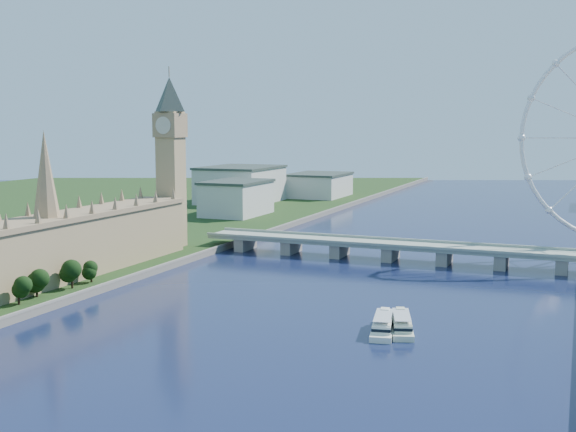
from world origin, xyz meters
The scene contains 6 objects.
parliament_range centered at (-128.00, 170.00, 18.48)m, with size 24.00×200.00×70.00m.
big_ben centered at (-128.00, 278.00, 66.57)m, with size 20.02×20.02×110.00m.
westminster_bridge centered at (0.00, 300.00, 6.63)m, with size 220.00×22.00×9.50m.
city_skyline centered at (39.22, 560.08, 16.96)m, with size 505.00×280.00×32.00m.
tour_boat_near centered at (32.74, 158.92, 0.00)m, with size 8.03×31.33×6.94m, color white, non-canonical shape.
tour_boat_far centered at (38.62, 162.78, 0.00)m, with size 7.85×30.68×6.79m, color beige, non-canonical shape.
Camera 1 is at (96.96, -90.56, 74.70)m, focal length 45.00 mm.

